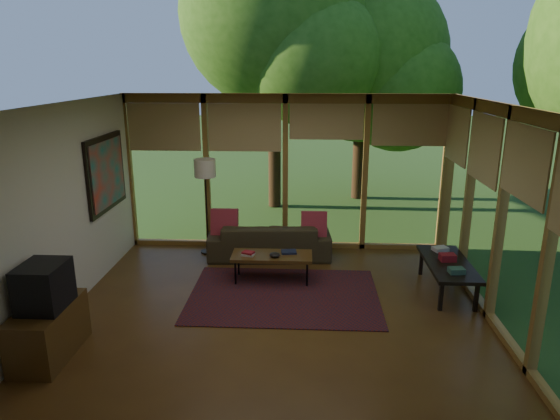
# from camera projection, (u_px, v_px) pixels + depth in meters

# --- Properties ---
(floor) EXTENTS (5.50, 5.50, 0.00)m
(floor) POSITION_uv_depth(u_px,v_px,m) (277.00, 311.00, 6.62)
(floor) COLOR brown
(floor) RESTS_ON ground
(ceiling) EXTENTS (5.50, 5.50, 0.00)m
(ceiling) POSITION_uv_depth(u_px,v_px,m) (276.00, 104.00, 5.87)
(ceiling) COLOR white
(ceiling) RESTS_ON ground
(wall_left) EXTENTS (0.04, 5.00, 2.70)m
(wall_left) POSITION_uv_depth(u_px,v_px,m) (63.00, 211.00, 6.39)
(wall_left) COLOR silver
(wall_left) RESTS_ON ground
(wall_front) EXTENTS (5.50, 0.04, 2.70)m
(wall_front) POSITION_uv_depth(u_px,v_px,m) (257.00, 306.00, 3.85)
(wall_front) COLOR silver
(wall_front) RESTS_ON ground
(window_wall_back) EXTENTS (5.50, 0.12, 2.70)m
(window_wall_back) POSITION_uv_depth(u_px,v_px,m) (285.00, 173.00, 8.64)
(window_wall_back) COLOR olive
(window_wall_back) RESTS_ON ground
(window_wall_right) EXTENTS (0.12, 5.00, 2.70)m
(window_wall_right) POSITION_uv_depth(u_px,v_px,m) (501.00, 218.00, 6.10)
(window_wall_right) COLOR olive
(window_wall_right) RESTS_ON ground
(tree_nw) EXTENTS (4.01, 4.01, 6.21)m
(tree_nw) POSITION_uv_depth(u_px,v_px,m) (274.00, 14.00, 10.54)
(tree_nw) COLOR #362313
(tree_nw) RESTS_ON ground
(tree_ne) EXTENTS (3.88, 3.88, 5.28)m
(tree_ne) POSITION_uv_depth(u_px,v_px,m) (362.00, 57.00, 11.53)
(tree_ne) COLOR #362313
(tree_ne) RESTS_ON ground
(rug) EXTENTS (2.66, 1.88, 0.01)m
(rug) POSITION_uv_depth(u_px,v_px,m) (284.00, 295.00, 7.07)
(rug) COLOR maroon
(rug) RESTS_ON floor
(sofa) EXTENTS (2.10, 0.94, 0.60)m
(sofa) POSITION_uv_depth(u_px,v_px,m) (269.00, 240.00, 8.47)
(sofa) COLOR #3A321D
(sofa) RESTS_ON floor
(pillow_left) EXTENTS (0.45, 0.24, 0.47)m
(pillow_left) POSITION_uv_depth(u_px,v_px,m) (225.00, 223.00, 8.37)
(pillow_left) COLOR maroon
(pillow_left) RESTS_ON sofa
(pillow_right) EXTENTS (0.43, 0.23, 0.45)m
(pillow_right) POSITION_uv_depth(u_px,v_px,m) (314.00, 225.00, 8.30)
(pillow_right) COLOR maroon
(pillow_right) RESTS_ON sofa
(ct_book_lower) EXTENTS (0.20, 0.17, 0.03)m
(ct_book_lower) POSITION_uv_depth(u_px,v_px,m) (248.00, 254.00, 7.42)
(ct_book_lower) COLOR #BAB0A8
(ct_book_lower) RESTS_ON coffee_table
(ct_book_upper) EXTENTS (0.20, 0.18, 0.03)m
(ct_book_upper) POSITION_uv_depth(u_px,v_px,m) (248.00, 253.00, 7.41)
(ct_book_upper) COLOR maroon
(ct_book_upper) RESTS_ON coffee_table
(ct_book_side) EXTENTS (0.24, 0.19, 0.03)m
(ct_book_side) POSITION_uv_depth(u_px,v_px,m) (289.00, 252.00, 7.51)
(ct_book_side) COLOR #161B32
(ct_book_side) RESTS_ON coffee_table
(ct_bowl) EXTENTS (0.16, 0.16, 0.07)m
(ct_bowl) POSITION_uv_depth(u_px,v_px,m) (275.00, 255.00, 7.34)
(ct_bowl) COLOR black
(ct_bowl) RESTS_ON coffee_table
(media_cabinet) EXTENTS (0.50, 1.00, 0.60)m
(media_cabinet) POSITION_uv_depth(u_px,v_px,m) (49.00, 331.00, 5.53)
(media_cabinet) COLOR #563817
(media_cabinet) RESTS_ON floor
(television) EXTENTS (0.45, 0.55, 0.50)m
(television) POSITION_uv_depth(u_px,v_px,m) (44.00, 286.00, 5.38)
(television) COLOR black
(television) RESTS_ON media_cabinet
(console_book_a) EXTENTS (0.22, 0.17, 0.07)m
(console_book_a) POSITION_uv_depth(u_px,v_px,m) (456.00, 271.00, 6.69)
(console_book_a) COLOR #325949
(console_book_a) RESTS_ON side_console
(console_book_b) EXTENTS (0.23, 0.17, 0.10)m
(console_book_b) POSITION_uv_depth(u_px,v_px,m) (448.00, 257.00, 7.12)
(console_book_b) COLOR maroon
(console_book_b) RESTS_ON side_console
(console_book_c) EXTENTS (0.26, 0.22, 0.06)m
(console_book_c) POSITION_uv_depth(u_px,v_px,m) (440.00, 249.00, 7.51)
(console_book_c) COLOR #BAB0A8
(console_book_c) RESTS_ON side_console
(floor_lamp) EXTENTS (0.36, 0.36, 1.65)m
(floor_lamp) POSITION_uv_depth(u_px,v_px,m) (205.00, 174.00, 8.33)
(floor_lamp) COLOR black
(floor_lamp) RESTS_ON floor
(coffee_table) EXTENTS (1.20, 0.50, 0.43)m
(coffee_table) POSITION_uv_depth(u_px,v_px,m) (272.00, 257.00, 7.46)
(coffee_table) COLOR #563817
(coffee_table) RESTS_ON floor
(side_console) EXTENTS (0.60, 1.40, 0.46)m
(side_console) POSITION_uv_depth(u_px,v_px,m) (448.00, 265.00, 7.10)
(side_console) COLOR black
(side_console) RESTS_ON floor
(wall_painting) EXTENTS (0.06, 1.35, 1.15)m
(wall_painting) POSITION_uv_depth(u_px,v_px,m) (106.00, 173.00, 7.67)
(wall_painting) COLOR black
(wall_painting) RESTS_ON wall_left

